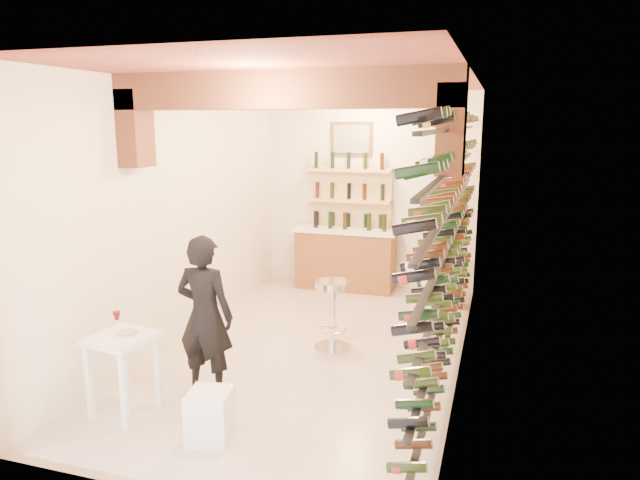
# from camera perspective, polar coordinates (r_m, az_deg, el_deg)

# --- Properties ---
(ground) EXTENTS (6.00, 6.00, 0.00)m
(ground) POSITION_cam_1_polar(r_m,az_deg,el_deg) (7.14, -0.74, -10.74)
(ground) COLOR beige
(ground) RESTS_ON ground
(room_shell) EXTENTS (3.52, 6.02, 3.21)m
(room_shell) POSITION_cam_1_polar(r_m,az_deg,el_deg) (6.38, -1.53, 7.42)
(room_shell) COLOR silver
(room_shell) RESTS_ON ground
(wine_rack) EXTENTS (0.32, 5.70, 2.56)m
(wine_rack) POSITION_cam_1_polar(r_m,az_deg,el_deg) (6.40, 12.35, 0.83)
(wine_rack) COLOR black
(wine_rack) RESTS_ON ground
(back_counter) EXTENTS (1.70, 0.62, 1.29)m
(back_counter) POSITION_cam_1_polar(r_m,az_deg,el_deg) (9.49, 2.54, -1.71)
(back_counter) COLOR brown
(back_counter) RESTS_ON ground
(back_shelving) EXTENTS (1.40, 0.31, 2.73)m
(back_shelving) POSITION_cam_1_polar(r_m,az_deg,el_deg) (9.59, 2.95, 2.31)
(back_shelving) COLOR #DAB57A
(back_shelving) RESTS_ON ground
(tasting_table) EXTENTS (0.62, 0.62, 0.95)m
(tasting_table) POSITION_cam_1_polar(r_m,az_deg,el_deg) (5.73, -19.05, -10.27)
(tasting_table) COLOR white
(tasting_table) RESTS_ON ground
(white_stool) EXTENTS (0.42, 0.42, 0.45)m
(white_stool) POSITION_cam_1_polar(r_m,az_deg,el_deg) (5.28, -10.87, -16.78)
(white_stool) COLOR white
(white_stool) RESTS_ON ground
(person) EXTENTS (0.61, 0.41, 1.65)m
(person) POSITION_cam_1_polar(r_m,az_deg,el_deg) (5.87, -11.36, -7.42)
(person) COLOR black
(person) RESTS_ON ground
(chrome_barstool) EXTENTS (0.44, 0.44, 0.86)m
(chrome_barstool) POSITION_cam_1_polar(r_m,az_deg,el_deg) (6.97, 1.24, -6.98)
(chrome_barstool) COLOR silver
(chrome_barstool) RESTS_ON ground
(crate_lower) EXTENTS (0.48, 0.34, 0.29)m
(crate_lower) POSITION_cam_1_polar(r_m,az_deg,el_deg) (8.88, 12.46, -5.51)
(crate_lower) COLOR tan
(crate_lower) RESTS_ON ground
(crate_upper) EXTENTS (0.49, 0.39, 0.25)m
(crate_upper) POSITION_cam_1_polar(r_m,az_deg,el_deg) (8.81, 12.53, -3.84)
(crate_upper) COLOR tan
(crate_upper) RESTS_ON crate_lower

